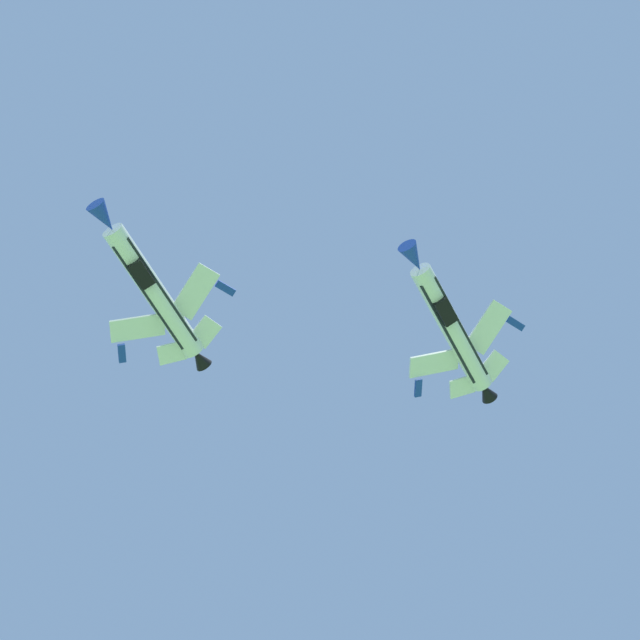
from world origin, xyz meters
TOP-DOWN VIEW (x-y plane):
  - fighter_jet_right_wing at (-17.76, 42.46)m, footprint 10.04×15.22m
  - fighter_jet_left_outer at (4.90, 48.52)m, footprint 9.99×15.22m

SIDE VIEW (x-z plane):
  - fighter_jet_right_wing at x=-17.76m, z-range 81.89..86.61m
  - fighter_jet_left_outer at x=4.90m, z-range 83.48..88.33m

